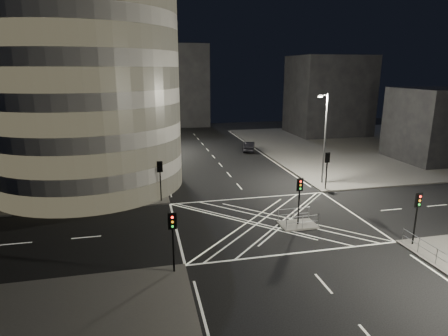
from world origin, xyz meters
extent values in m
plane|color=black|center=(0.00, 0.00, 0.00)|extent=(120.00, 120.00, 0.00)
cube|color=#555350|center=(-29.00, 27.00, 0.07)|extent=(42.00, 42.00, 0.15)
cube|color=#555350|center=(29.00, 27.00, 0.07)|extent=(42.00, 42.00, 0.15)
cube|color=slate|center=(2.00, -1.50, 0.07)|extent=(3.00, 2.00, 0.15)
cylinder|color=#9C9994|center=(-16.00, 14.00, 12.65)|extent=(20.00, 20.00, 25.00)
cube|color=#9C9994|center=(-26.00, 24.00, 12.65)|extent=(20.00, 18.00, 25.00)
cube|color=#9C9994|center=(-22.00, 42.00, 11.15)|extent=(24.00, 16.00, 22.00)
cube|color=black|center=(26.00, 40.00, 7.65)|extent=(14.00, 12.00, 15.00)
cube|color=black|center=(30.00, 16.00, 5.15)|extent=(10.00, 10.00, 10.00)
cube|color=black|center=(-4.00, 58.00, 9.00)|extent=(18.00, 8.00, 18.00)
cylinder|color=black|center=(-10.50, 9.00, 1.59)|extent=(0.32, 0.32, 2.87)
ellipsoid|color=black|center=(-10.50, 9.00, 4.27)|extent=(4.53, 4.53, 5.21)
cylinder|color=black|center=(-10.50, 15.00, 1.88)|extent=(0.32, 0.32, 3.45)
ellipsoid|color=black|center=(-10.50, 15.00, 4.71)|extent=(4.04, 4.04, 4.65)
cylinder|color=black|center=(-10.50, 21.00, 2.06)|extent=(0.32, 0.32, 3.81)
ellipsoid|color=black|center=(-10.50, 21.00, 5.19)|extent=(4.45, 4.45, 5.12)
cylinder|color=black|center=(-10.50, 27.00, 1.93)|extent=(0.32, 0.32, 3.56)
ellipsoid|color=black|center=(-10.50, 27.00, 5.10)|extent=(5.08, 5.08, 5.84)
cylinder|color=black|center=(-10.50, 33.00, 1.51)|extent=(0.32, 0.32, 2.72)
ellipsoid|color=black|center=(-10.50, 33.00, 3.94)|extent=(3.86, 3.86, 4.44)
cylinder|color=black|center=(-8.80, 6.80, 1.65)|extent=(0.12, 0.12, 3.00)
cube|color=black|center=(-8.80, 6.80, 3.60)|extent=(0.28, 0.22, 0.90)
cube|color=black|center=(-8.80, 6.80, 3.60)|extent=(0.55, 0.04, 1.10)
cylinder|color=black|center=(-8.80, -6.80, 1.65)|extent=(0.12, 0.12, 3.00)
cube|color=black|center=(-8.80, -6.80, 3.60)|extent=(0.28, 0.22, 0.90)
cube|color=black|center=(-8.80, -6.80, 3.60)|extent=(0.55, 0.04, 1.10)
cylinder|color=black|center=(8.80, 6.80, 1.65)|extent=(0.12, 0.12, 3.00)
cube|color=black|center=(8.80, 6.80, 3.60)|extent=(0.28, 0.22, 0.90)
cube|color=black|center=(8.80, 6.80, 3.60)|extent=(0.55, 0.04, 1.10)
cylinder|color=black|center=(8.80, -6.80, 1.65)|extent=(0.12, 0.12, 3.00)
cube|color=black|center=(8.80, -6.80, 3.60)|extent=(0.28, 0.22, 0.90)
cube|color=black|center=(8.80, -6.80, 3.60)|extent=(0.55, 0.04, 1.10)
cylinder|color=black|center=(2.00, -1.50, 1.65)|extent=(0.12, 0.12, 3.00)
cube|color=black|center=(2.00, -1.50, 3.60)|extent=(0.28, 0.22, 0.90)
cube|color=black|center=(2.00, -1.50, 3.60)|extent=(0.55, 0.04, 1.10)
cylinder|color=slate|center=(-9.50, 12.00, 5.15)|extent=(0.20, 0.20, 10.00)
cylinder|color=slate|center=(-9.05, 12.00, 10.00)|extent=(0.90, 0.10, 0.10)
cube|color=slate|center=(-8.60, 12.00, 9.90)|extent=(0.50, 0.25, 0.18)
cube|color=white|center=(-8.60, 12.00, 9.79)|extent=(0.42, 0.20, 0.05)
cylinder|color=slate|center=(-9.50, 30.00, 5.15)|extent=(0.20, 0.20, 10.00)
cylinder|color=slate|center=(-9.05, 30.00, 10.00)|extent=(0.90, 0.10, 0.10)
cube|color=slate|center=(-8.60, 30.00, 9.90)|extent=(0.50, 0.25, 0.18)
cube|color=white|center=(-8.60, 30.00, 9.79)|extent=(0.42, 0.20, 0.05)
cylinder|color=slate|center=(9.50, 9.00, 5.15)|extent=(0.20, 0.20, 10.00)
cylinder|color=slate|center=(9.05, 9.00, 10.00)|extent=(0.90, 0.10, 0.10)
cube|color=slate|center=(8.60, 9.00, 9.90)|extent=(0.50, 0.25, 0.18)
cube|color=white|center=(8.60, 9.00, 9.79)|extent=(0.42, 0.20, 0.05)
cube|color=slate|center=(2.00, -2.40, 0.70)|extent=(2.80, 0.06, 1.10)
cube|color=slate|center=(2.00, -0.60, 0.70)|extent=(2.80, 0.06, 1.10)
imported|color=black|center=(6.31, 27.62, 0.76)|extent=(3.04, 4.90, 1.52)
camera|label=1|loc=(-10.38, -28.46, 12.71)|focal=30.00mm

